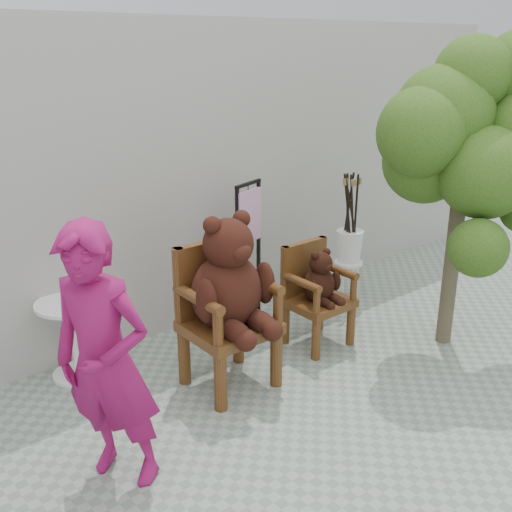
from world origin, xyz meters
The scene contains 9 objects.
ground_plane centered at (0.00, 0.00, 0.00)m, with size 60.00×60.00×0.00m, color gray.
back_wall centered at (0.00, 3.10, 1.50)m, with size 9.00×1.00×3.00m, color #ABA8A0.
chair_big centered at (-0.66, 1.40, 0.85)m, with size 0.73×0.80×1.52m.
chair_small centered at (0.44, 1.48, 0.59)m, with size 0.56×0.52×0.99m.
person centered at (-2.00, 0.85, 0.92)m, with size 0.67×0.44×1.84m, color #911152.
cafe_table centered at (-1.61, 2.35, 0.44)m, with size 0.60×0.60×0.70m.
display_stand centered at (0.16, 2.15, 0.58)m, with size 0.53×0.46×1.51m.
stool_bucket centered at (1.45, 1.99, 0.64)m, with size 0.32×0.32×1.46m.
tree centered at (1.44, 0.64, 2.03)m, with size 1.66×1.43×2.90m.
Camera 1 is at (-3.32, -2.22, 2.76)m, focal length 42.00 mm.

